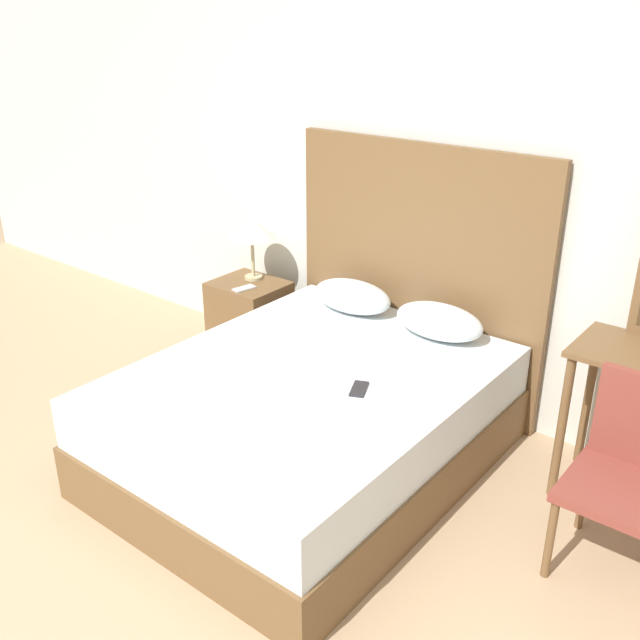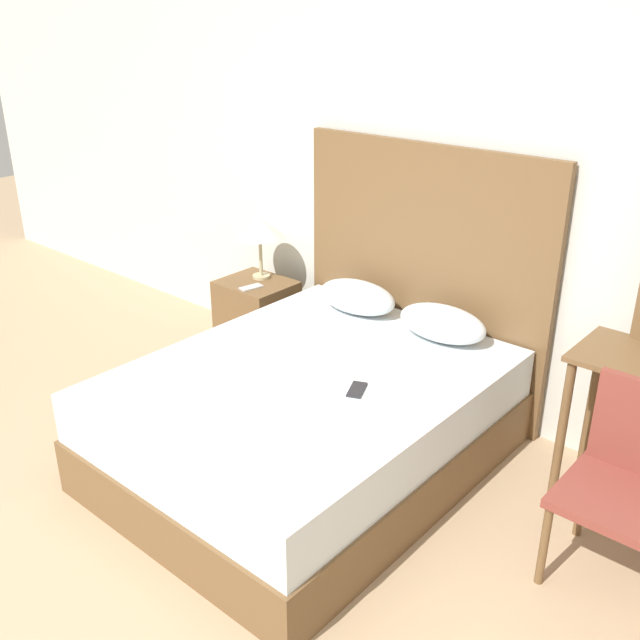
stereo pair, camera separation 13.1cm
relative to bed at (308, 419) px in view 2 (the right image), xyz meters
The scene contains 11 objects.
ground_plane 1.41m from the bed, 85.86° to the right, with size 16.00×16.00×0.00m, color tan.
wall_back 1.53m from the bed, 84.70° to the left, with size 10.00×0.06×2.70m.
bed is the anchor object (origin of this frame).
headboard 1.12m from the bed, 90.00° to the left, with size 1.63×0.05×1.55m.
pillow_left 0.91m from the bed, 110.82° to the left, with size 0.51×0.31×0.18m.
pillow_right 0.91m from the bed, 69.18° to the left, with size 0.51×0.31×0.18m.
phone_on_bed 0.42m from the bed, ahead, with size 0.13×0.17×0.01m.
nightstand 1.31m from the bed, 146.83° to the left, with size 0.46×0.40×0.55m.
table_lamp 1.51m from the bed, 144.69° to the left, with size 0.32×0.32×0.42m.
phone_on_nightstand 1.24m from the bed, 149.23° to the left, with size 0.10×0.16×0.01m.
chair 1.57m from the bed, 10.58° to the left, with size 0.51×0.46×0.85m.
Camera 2 is at (2.01, -0.96, 2.22)m, focal length 40.00 mm.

